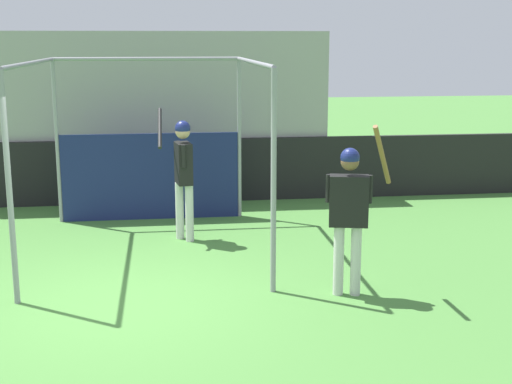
# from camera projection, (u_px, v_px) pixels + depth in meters

# --- Properties ---
(ground_plane) EXTENTS (60.00, 60.00, 0.00)m
(ground_plane) POSITION_uv_depth(u_px,v_px,m) (122.00, 304.00, 8.63)
(ground_plane) COLOR #477F38
(outfield_wall) EXTENTS (24.00, 0.12, 1.24)m
(outfield_wall) POSITION_uv_depth(u_px,v_px,m) (136.00, 172.00, 13.80)
(outfield_wall) COLOR black
(outfield_wall) RESTS_ON ground
(bleacher_section) EXTENTS (7.60, 4.00, 3.32)m
(bleacher_section) POSITION_uv_depth(u_px,v_px,m) (137.00, 108.00, 15.58)
(bleacher_section) COLOR #9E9E99
(bleacher_section) RESTS_ON ground
(batting_cage) EXTENTS (3.22, 4.05, 2.84)m
(batting_cage) POSITION_uv_depth(u_px,v_px,m) (149.00, 154.00, 11.74)
(batting_cage) COLOR gray
(batting_cage) RESTS_ON ground
(player_batter) EXTENTS (0.54, 0.87, 2.06)m
(player_batter) POSITION_uv_depth(u_px,v_px,m) (183.00, 167.00, 11.15)
(player_batter) COLOR silver
(player_batter) RESTS_ON ground
(player_waiting) EXTENTS (0.85, 0.50, 2.17)m
(player_waiting) POSITION_uv_depth(u_px,v_px,m) (350.00, 206.00, 8.72)
(player_waiting) COLOR silver
(player_waiting) RESTS_ON ground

